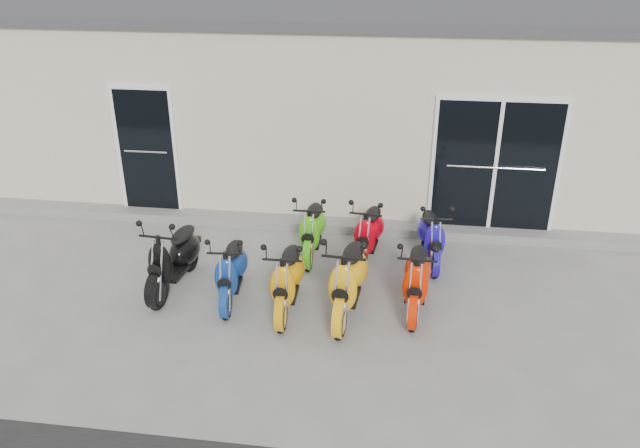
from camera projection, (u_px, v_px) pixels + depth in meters
The scene contains 14 objects.
ground at pixel (314, 290), 8.80m from camera, with size 80.00×80.00×0.00m, color gray.
building at pixel (351, 92), 12.79m from camera, with size 14.00×6.00×3.20m, color beige.
roof_cap at pixel (352, 6), 12.07m from camera, with size 14.20×6.20×0.16m, color #3F3F42.
front_step at pixel (331, 225), 10.58m from camera, with size 14.00×0.40×0.15m, color gray.
door_left at pixel (147, 147), 10.61m from camera, with size 1.07×0.08×2.22m, color black.
door_right at pixel (496, 163), 9.89m from camera, with size 2.02×0.08×2.22m, color black.
scooter_front_black at pixel (173, 250), 8.61m from camera, with size 0.59×1.64×1.21m, color black, non-canonical shape.
scooter_front_blue at pixel (231, 264), 8.38m from camera, with size 0.53×1.46×1.08m, color navy, non-canonical shape.
scooter_front_orange_a at pixel (287, 271), 8.13m from camera, with size 0.56×1.55×1.15m, color orange, non-canonical shape.
scooter_front_orange_b at pixel (348, 270), 8.02m from camera, with size 0.63×1.72×1.27m, color #F6AB0E, non-canonical shape.
scooter_front_red at pixel (417, 271), 8.14m from camera, with size 0.56×1.54×1.14m, color red, non-canonical shape.
scooter_back_green at pixel (312, 223), 9.53m from camera, with size 0.55×1.50×1.11m, color #42B611, non-canonical shape.
scooter_back_red at pixel (369, 226), 9.42m from camera, with size 0.55×1.50×1.11m, color #BD000E, non-canonical shape.
scooter_back_blue at pixel (432, 230), 9.34m from camera, with size 0.53×1.45×1.07m, color #1A0F9F, non-canonical shape.
Camera 1 is at (1.12, -7.49, 4.58)m, focal length 35.00 mm.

